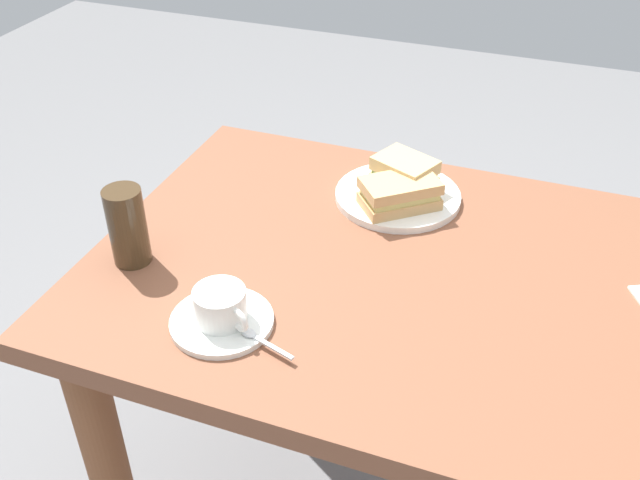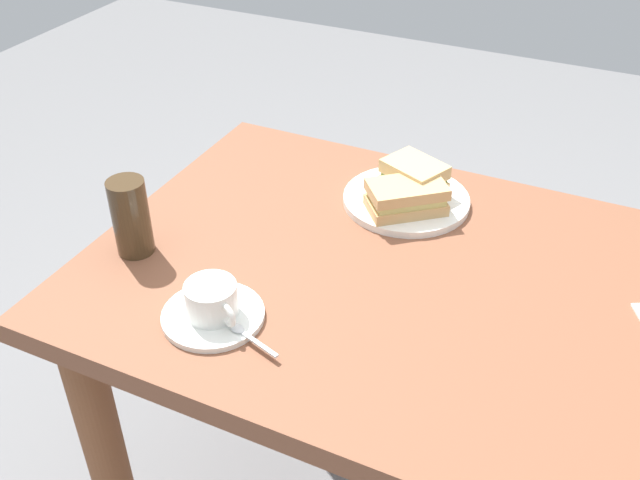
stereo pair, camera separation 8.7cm
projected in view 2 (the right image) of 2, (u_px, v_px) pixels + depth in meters
The scene contains 8 objects.
dining_table at pixel (408, 338), 1.28m from camera, with size 1.10×0.76×0.74m.
sandwich_plate at pixel (406, 200), 1.38m from camera, with size 0.24×0.24×0.01m, color white.
sandwich_front at pixel (414, 177), 1.38m from camera, with size 0.13×0.12×0.06m.
sandwich_back at pixel (406, 197), 1.32m from camera, with size 0.16×0.15×0.05m.
coffee_saucer at pixel (213, 315), 1.11m from camera, with size 0.16×0.16×0.01m, color white.
coffee_cup at pixel (212, 299), 1.09m from camera, with size 0.10×0.08×0.05m.
spoon at pixel (246, 335), 1.07m from camera, with size 0.10×0.04×0.01m.
drinking_glass at pixel (131, 217), 1.22m from camera, with size 0.06×0.06×0.14m, color #41301C.
Camera 2 is at (-0.26, 0.91, 1.48)m, focal length 40.57 mm.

